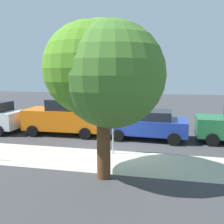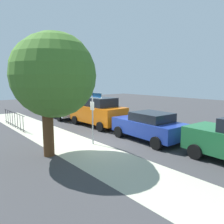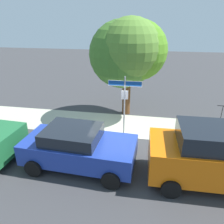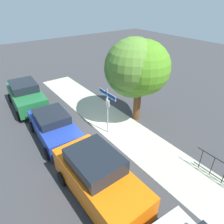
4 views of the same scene
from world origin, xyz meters
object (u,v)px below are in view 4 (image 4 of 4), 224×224
Objects in this scene: shade_tree at (136,68)px; car_blue at (54,126)px; street_sign at (107,103)px; car_orange at (99,178)px; car_green at (26,95)px.

shade_tree is 1.26× the size of car_blue.
shade_tree is at bearing 77.63° from car_blue.
car_orange is (3.41, -2.86, -0.99)m from street_sign.
street_sign reaches higher than car_blue.
shade_tree reaches higher than street_sign.
street_sign is at bearing 28.44° from car_green.
car_blue is at bearing 177.81° from car_orange.
shade_tree is at bearing 123.85° from car_orange.
car_orange reaches higher than car_green.
car_blue is at bearing -116.63° from street_sign.
shade_tree is at bearing 42.53° from car_green.
shade_tree is (-0.06, 2.10, 1.61)m from street_sign.
car_blue is at bearing -105.28° from shade_tree.
car_orange is at bearing -54.98° from shade_tree.
car_orange is at bearing -39.94° from street_sign.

